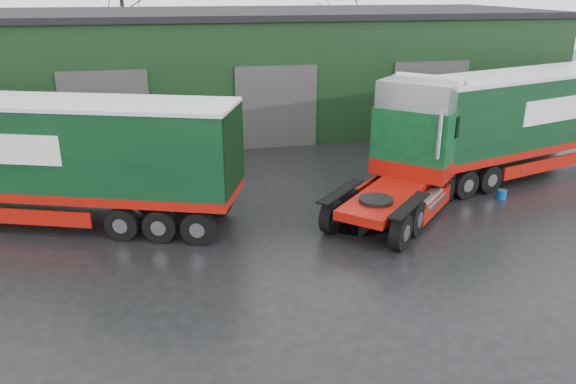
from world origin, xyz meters
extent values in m
plane|color=black|center=(0.00, 0.00, 0.00)|extent=(100.00, 100.00, 0.00)
cube|color=black|center=(2.00, 20.00, 3.00)|extent=(32.00, 12.00, 6.00)
cube|color=black|center=(2.00, 20.00, 6.15)|extent=(32.40, 12.40, 0.30)
cylinder|color=#07419E|center=(9.07, 5.15, 0.17)|extent=(0.38, 0.38, 0.34)
cylinder|color=black|center=(3.02, 4.07, 0.00)|extent=(2.31, 2.31, 0.01)
camera|label=1|loc=(-2.84, -12.73, 7.65)|focal=35.00mm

